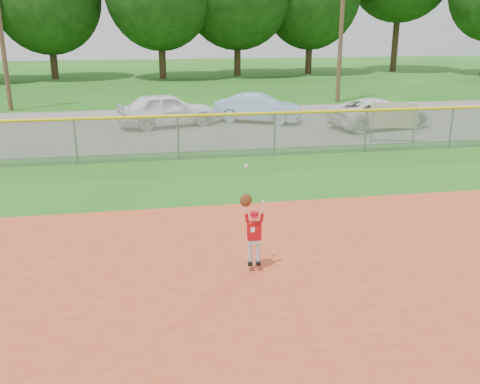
% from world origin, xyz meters
% --- Properties ---
extents(ground, '(120.00, 120.00, 0.00)m').
position_xyz_m(ground, '(0.00, 0.00, 0.00)').
color(ground, '#206016').
rests_on(ground, ground).
extents(parking_strip, '(44.00, 10.00, 0.03)m').
position_xyz_m(parking_strip, '(0.00, 16.00, 0.01)').
color(parking_strip, slate).
rests_on(parking_strip, ground).
extents(car_white_a, '(4.62, 2.84, 1.47)m').
position_xyz_m(car_white_a, '(-0.10, 16.04, 0.76)').
color(car_white_a, white).
rests_on(car_white_a, parking_strip).
extents(car_blue, '(4.13, 2.89, 1.29)m').
position_xyz_m(car_blue, '(4.08, 16.31, 0.68)').
color(car_blue, '#8EB9D4').
rests_on(car_blue, parking_strip).
extents(car_white_b, '(4.88, 2.98, 1.26)m').
position_xyz_m(car_white_b, '(9.04, 14.08, 0.66)').
color(car_white_b, white).
rests_on(car_white_b, parking_strip).
extents(sponsor_sign, '(1.73, 0.51, 1.58)m').
position_xyz_m(sponsor_sign, '(8.27, 11.15, 1.04)').
color(sponsor_sign, gray).
rests_on(sponsor_sign, ground).
extents(outfield_fence, '(40.06, 0.10, 1.55)m').
position_xyz_m(outfield_fence, '(0.00, 10.00, 0.88)').
color(outfield_fence, gray).
rests_on(outfield_fence, ground).
extents(power_lines, '(19.40, 0.24, 9.00)m').
position_xyz_m(power_lines, '(1.00, 22.00, 4.68)').
color(power_lines, '#4C3823').
rests_on(power_lines, ground).
extents(ballplayer, '(0.46, 0.21, 1.94)m').
position_xyz_m(ballplayer, '(0.80, 1.23, 0.85)').
color(ballplayer, silver).
rests_on(ballplayer, ground).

